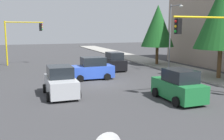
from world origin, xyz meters
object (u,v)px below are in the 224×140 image
tree_roadside_mid (158,26)px  tree_roadside_near (223,15)px  car_black (114,62)px  traffic_signal_near_left (207,39)px  traffic_signal_far_right (22,34)px  car_green (178,86)px  car_silver (61,82)px  street_lamp_curbside (172,30)px  car_blue (92,69)px

tree_roadside_mid → tree_roadside_near: size_ratio=0.86×
car_black → traffic_signal_near_left: bearing=9.8°
traffic_signal_far_right → car_green: (20.53, 8.85, -2.95)m
traffic_signal_near_left → car_silver: traffic_signal_near_left is taller
traffic_signal_near_left → car_black: (-12.00, -2.07, -2.88)m
traffic_signal_far_right → car_silver: traffic_signal_far_right is taller
street_lamp_curbside → tree_roadside_mid: 4.49m
car_green → car_black: bearing=178.3°
tree_roadside_near → car_green: size_ratio=2.25×
tree_roadside_near → car_blue: 12.22m
tree_roadside_mid → car_black: (2.00, -6.43, -3.92)m
traffic_signal_near_left → car_green: 3.82m
tree_roadside_near → car_silver: size_ratio=2.18×
traffic_signal_near_left → tree_roadside_mid: tree_roadside_mid is taller
car_silver → tree_roadside_mid: bearing=128.6°
street_lamp_curbside → car_green: (10.14, -6.01, -3.45)m
traffic_signal_near_left → car_silver: size_ratio=1.36×
car_silver → car_green: size_ratio=1.03×
street_lamp_curbside → car_green: size_ratio=1.84×
car_blue → car_black: size_ratio=1.05×
car_black → car_green: bearing=-1.7°
traffic_signal_far_right → tree_roadside_near: tree_roadside_near is taller
car_silver → car_green: (3.73, 6.71, -0.00)m
tree_roadside_mid → car_blue: size_ratio=1.89×
car_black → car_blue: bearing=-42.1°
car_black → tree_roadside_mid: bearing=107.3°
traffic_signal_far_right → traffic_signal_near_left: size_ratio=1.02×
tree_roadside_mid → car_blue: tree_roadside_mid is taller
car_green → car_black: 12.54m
street_lamp_curbside → traffic_signal_far_right: bearing=-125.0°
tree_roadside_near → traffic_signal_near_left: bearing=-50.5°
car_silver → car_blue: 5.92m
street_lamp_curbside → car_green: street_lamp_curbside is taller
traffic_signal_far_right → street_lamp_curbside: (10.39, 14.86, 0.50)m
tree_roadside_mid → tree_roadside_near: bearing=2.9°
tree_roadside_near → traffic_signal_far_right: bearing=-134.7°
street_lamp_curbside → car_black: size_ratio=1.89×
street_lamp_curbside → car_green: bearing=-30.6°
traffic_signal_far_right → car_green: traffic_signal_far_right is taller
tree_roadside_near → car_blue: bearing=-110.8°
street_lamp_curbside → tree_roadside_mid: bearing=169.7°
tree_roadside_mid → traffic_signal_far_right: bearing=-111.0°
street_lamp_curbside → car_silver: street_lamp_curbside is taller
car_green → car_black: (-12.53, 0.38, -0.00)m
tree_roadside_mid → car_black: bearing=-72.7°
traffic_signal_near_left → tree_roadside_near: tree_roadside_near is taller
tree_roadside_near → car_silver: tree_roadside_near is taller
traffic_signal_far_right → tree_roadside_mid: 16.79m
traffic_signal_near_left → traffic_signal_far_right: bearing=-150.5°
car_silver → car_green: bearing=60.9°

